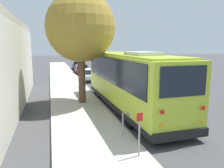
{
  "coord_description": "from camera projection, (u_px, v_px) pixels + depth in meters",
  "views": [
    {
      "loc": [
        -11.44,
        5.29,
        3.9
      ],
      "look_at": [
        2.75,
        1.27,
        1.3
      ],
      "focal_mm": 35.0,
      "sensor_mm": 36.0,
      "label": 1
    }
  ],
  "objects": [
    {
      "name": "ground_plane",
      "position": [
        145.0,
        112.0,
        12.94
      ],
      "size": [
        160.0,
        160.0,
        0.0
      ],
      "primitive_type": "plane",
      "color": "#474749"
    },
    {
      "name": "sidewalk_slab",
      "position": [
        81.0,
        117.0,
        11.91
      ],
      "size": [
        80.0,
        3.2,
        0.15
      ],
      "primitive_type": "cube",
      "color": "beige",
      "rests_on": "ground"
    },
    {
      "name": "curb_strip",
      "position": [
        111.0,
        114.0,
        12.35
      ],
      "size": [
        80.0,
        0.14,
        0.15
      ],
      "primitive_type": "cube",
      "color": "#AAA69D",
      "rests_on": "ground"
    },
    {
      "name": "shuttle_bus",
      "position": [
        129.0,
        78.0,
        13.43
      ],
      "size": [
        11.33,
        2.97,
        3.59
      ],
      "rotation": [
        0.0,
        0.0,
        0.02
      ],
      "color": "#ADC633",
      "rests_on": "ground"
    },
    {
      "name": "parked_sedan_white",
      "position": [
        92.0,
        75.0,
        24.88
      ],
      "size": [
        4.78,
        2.08,
        1.29
      ],
      "rotation": [
        0.0,
        0.0,
        -0.08
      ],
      "color": "silver",
      "rests_on": "ground"
    },
    {
      "name": "parked_sedan_maroon",
      "position": [
        81.0,
        69.0,
        31.02
      ],
      "size": [
        4.37,
        1.69,
        1.29
      ],
      "rotation": [
        0.0,
        0.0,
        0.0
      ],
      "color": "maroon",
      "rests_on": "ground"
    },
    {
      "name": "parked_sedan_navy",
      "position": [
        78.0,
        66.0,
        36.4
      ],
      "size": [
        4.44,
        1.85,
        1.33
      ],
      "rotation": [
        0.0,
        0.0,
        -0.04
      ],
      "color": "#19234C",
      "rests_on": "ground"
    },
    {
      "name": "street_tree",
      "position": [
        80.0,
        22.0,
        13.91
      ],
      "size": [
        4.42,
        4.42,
        7.79
      ],
      "color": "brown",
      "rests_on": "sidewalk_slab"
    },
    {
      "name": "sign_post_near",
      "position": [
        139.0,
        134.0,
        7.39
      ],
      "size": [
        0.06,
        0.22,
        1.54
      ],
      "color": "gray",
      "rests_on": "sidewalk_slab"
    },
    {
      "name": "sign_post_far",
      "position": [
        123.0,
        124.0,
        9.09
      ],
      "size": [
        0.06,
        0.06,
        1.02
      ],
      "color": "gray",
      "rests_on": "sidewalk_slab"
    },
    {
      "name": "fire_hydrant",
      "position": [
        81.0,
        83.0,
        19.88
      ],
      "size": [
        0.22,
        0.22,
        0.81
      ],
      "color": "#99999E",
      "rests_on": "sidewalk_slab"
    },
    {
      "name": "lane_stripe_mid",
      "position": [
        194.0,
        111.0,
        13.19
      ],
      "size": [
        2.4,
        0.14,
        0.01
      ],
      "primitive_type": "cube",
      "color": "silver",
      "rests_on": "ground"
    },
    {
      "name": "lane_stripe_ahead",
      "position": [
        150.0,
        91.0,
        18.88
      ],
      "size": [
        2.4,
        0.14,
        0.01
      ],
      "primitive_type": "cube",
      "color": "silver",
      "rests_on": "ground"
    }
  ]
}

